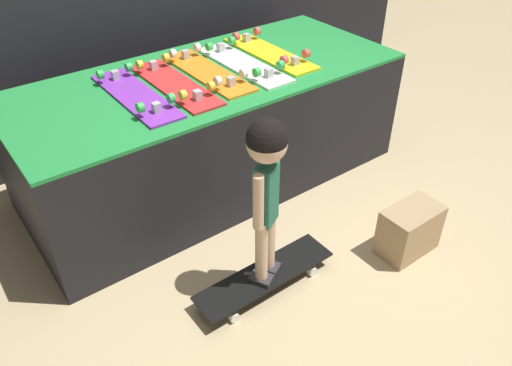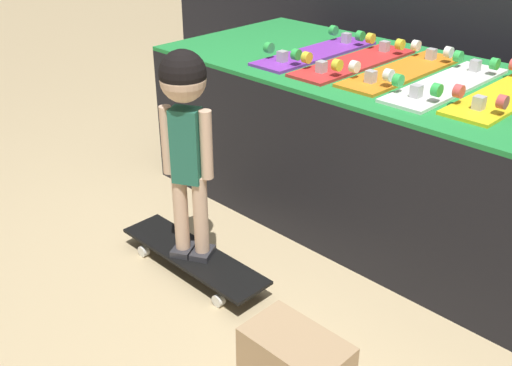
{
  "view_description": "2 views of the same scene",
  "coord_description": "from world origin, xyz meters",
  "px_view_note": "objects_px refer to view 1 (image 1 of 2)",
  "views": [
    {
      "loc": [
        -1.45,
        -1.73,
        1.97
      ],
      "look_at": [
        -0.19,
        -0.06,
        0.45
      ],
      "focal_mm": 35.0,
      "sensor_mm": 36.0,
      "label": 1
    },
    {
      "loc": [
        1.38,
        -1.68,
        1.56
      ],
      "look_at": [
        -0.16,
        -0.11,
        0.42
      ],
      "focal_mm": 42.0,
      "sensor_mm": 36.0,
      "label": 2
    }
  ],
  "objects_px": {
    "skateboard_white_on_rack": "(243,63)",
    "skateboard_yellow_on_rack": "(269,52)",
    "skateboard_orange_on_rack": "(207,71)",
    "skateboard_red_on_rack": "(175,83)",
    "child": "(266,174)",
    "skateboard_on_floor": "(265,276)",
    "storage_box": "(409,230)",
    "skateboard_purple_on_rack": "(135,94)"
  },
  "relations": [
    {
      "from": "skateboard_on_floor",
      "to": "child",
      "type": "xyz_separation_m",
      "value": [
        0.0,
        -0.0,
        0.64
      ]
    },
    {
      "from": "skateboard_purple_on_rack",
      "to": "skateboard_on_floor",
      "type": "xyz_separation_m",
      "value": [
        0.15,
        -0.97,
        -0.69
      ]
    },
    {
      "from": "skateboard_red_on_rack",
      "to": "skateboard_on_floor",
      "type": "xyz_separation_m",
      "value": [
        -0.09,
        -0.97,
        -0.69
      ]
    },
    {
      "from": "skateboard_white_on_rack",
      "to": "skateboard_yellow_on_rack",
      "type": "xyz_separation_m",
      "value": [
        0.24,
        0.05,
        0.0
      ]
    },
    {
      "from": "skateboard_yellow_on_rack",
      "to": "storage_box",
      "type": "height_order",
      "value": "skateboard_yellow_on_rack"
    },
    {
      "from": "skateboard_red_on_rack",
      "to": "skateboard_yellow_on_rack",
      "type": "relative_size",
      "value": 1.0
    },
    {
      "from": "skateboard_purple_on_rack",
      "to": "storage_box",
      "type": "height_order",
      "value": "skateboard_purple_on_rack"
    },
    {
      "from": "skateboard_red_on_rack",
      "to": "skateboard_yellow_on_rack",
      "type": "xyz_separation_m",
      "value": [
        0.72,
        0.05,
        0.0
      ]
    },
    {
      "from": "skateboard_orange_on_rack",
      "to": "skateboard_white_on_rack",
      "type": "distance_m",
      "value": 0.24
    },
    {
      "from": "skateboard_yellow_on_rack",
      "to": "storage_box",
      "type": "distance_m",
      "value": 1.42
    },
    {
      "from": "skateboard_white_on_rack",
      "to": "skateboard_orange_on_rack",
      "type": "bearing_deg",
      "value": 172.01
    },
    {
      "from": "skateboard_orange_on_rack",
      "to": "skateboard_on_floor",
      "type": "height_order",
      "value": "skateboard_orange_on_rack"
    },
    {
      "from": "skateboard_purple_on_rack",
      "to": "storage_box",
      "type": "xyz_separation_m",
      "value": [
        0.96,
        -1.23,
        -0.63
      ]
    },
    {
      "from": "skateboard_yellow_on_rack",
      "to": "skateboard_on_floor",
      "type": "distance_m",
      "value": 1.47
    },
    {
      "from": "skateboard_yellow_on_rack",
      "to": "skateboard_orange_on_rack",
      "type": "bearing_deg",
      "value": -178.48
    },
    {
      "from": "skateboard_orange_on_rack",
      "to": "child",
      "type": "distance_m",
      "value": 1.06
    },
    {
      "from": "skateboard_red_on_rack",
      "to": "child",
      "type": "bearing_deg",
      "value": -95.39
    },
    {
      "from": "skateboard_white_on_rack",
      "to": "storage_box",
      "type": "xyz_separation_m",
      "value": [
        0.24,
        -1.22,
        -0.63
      ]
    },
    {
      "from": "child",
      "to": "skateboard_red_on_rack",
      "type": "bearing_deg",
      "value": 56.66
    },
    {
      "from": "skateboard_purple_on_rack",
      "to": "skateboard_red_on_rack",
      "type": "distance_m",
      "value": 0.24
    },
    {
      "from": "skateboard_purple_on_rack",
      "to": "skateboard_on_floor",
      "type": "bearing_deg",
      "value": -81.23
    },
    {
      "from": "skateboard_orange_on_rack",
      "to": "skateboard_white_on_rack",
      "type": "height_order",
      "value": "same"
    },
    {
      "from": "skateboard_red_on_rack",
      "to": "skateboard_orange_on_rack",
      "type": "distance_m",
      "value": 0.24
    },
    {
      "from": "storage_box",
      "to": "skateboard_yellow_on_rack",
      "type": "bearing_deg",
      "value": 89.83
    },
    {
      "from": "skateboard_red_on_rack",
      "to": "storage_box",
      "type": "height_order",
      "value": "skateboard_red_on_rack"
    },
    {
      "from": "skateboard_yellow_on_rack",
      "to": "child",
      "type": "distance_m",
      "value": 1.3
    },
    {
      "from": "skateboard_purple_on_rack",
      "to": "skateboard_red_on_rack",
      "type": "relative_size",
      "value": 1.0
    },
    {
      "from": "skateboard_red_on_rack",
      "to": "skateboard_yellow_on_rack",
      "type": "distance_m",
      "value": 0.72
    },
    {
      "from": "skateboard_orange_on_rack",
      "to": "skateboard_white_on_rack",
      "type": "xyz_separation_m",
      "value": [
        0.24,
        -0.03,
        0.0
      ]
    },
    {
      "from": "skateboard_white_on_rack",
      "to": "skateboard_yellow_on_rack",
      "type": "height_order",
      "value": "same"
    },
    {
      "from": "skateboard_white_on_rack",
      "to": "storage_box",
      "type": "bearing_deg",
      "value": -79.02
    },
    {
      "from": "skateboard_red_on_rack",
      "to": "child",
      "type": "height_order",
      "value": "child"
    },
    {
      "from": "skateboard_white_on_rack",
      "to": "skateboard_yellow_on_rack",
      "type": "bearing_deg",
      "value": 10.95
    },
    {
      "from": "skateboard_red_on_rack",
      "to": "skateboard_white_on_rack",
      "type": "height_order",
      "value": "same"
    },
    {
      "from": "skateboard_on_floor",
      "to": "storage_box",
      "type": "bearing_deg",
      "value": -17.5
    },
    {
      "from": "skateboard_orange_on_rack",
      "to": "skateboard_yellow_on_rack",
      "type": "distance_m",
      "value": 0.48
    },
    {
      "from": "skateboard_yellow_on_rack",
      "to": "skateboard_purple_on_rack",
      "type": "bearing_deg",
      "value": -177.44
    },
    {
      "from": "skateboard_purple_on_rack",
      "to": "skateboard_orange_on_rack",
      "type": "distance_m",
      "value": 0.48
    },
    {
      "from": "skateboard_purple_on_rack",
      "to": "skateboard_yellow_on_rack",
      "type": "height_order",
      "value": "same"
    },
    {
      "from": "skateboard_orange_on_rack",
      "to": "skateboard_white_on_rack",
      "type": "bearing_deg",
      "value": -7.99
    },
    {
      "from": "skateboard_purple_on_rack",
      "to": "skateboard_orange_on_rack",
      "type": "bearing_deg",
      "value": 3.61
    },
    {
      "from": "skateboard_yellow_on_rack",
      "to": "child",
      "type": "xyz_separation_m",
      "value": [
        -0.81,
        -1.01,
        -0.05
      ]
    }
  ]
}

